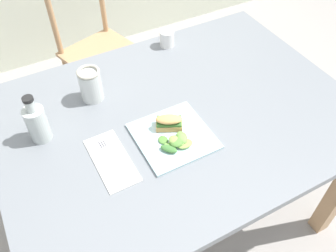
{
  "coord_description": "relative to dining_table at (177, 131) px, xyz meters",
  "views": [
    {
      "loc": [
        -0.57,
        -0.68,
        1.7
      ],
      "look_at": [
        -0.16,
        0.09,
        0.76
      ],
      "focal_mm": 37.81,
      "sensor_mm": 36.0,
      "label": 1
    }
  ],
  "objects": [
    {
      "name": "plate_lunch",
      "position": [
        -0.08,
        -0.1,
        0.11
      ],
      "size": [
        0.26,
        0.26,
        0.01
      ],
      "primitive_type": "cube",
      "color": "silver",
      "rests_on": "dining_table"
    },
    {
      "name": "cup_extra_side",
      "position": [
        0.17,
        0.41,
        0.15
      ],
      "size": [
        0.07,
        0.07,
        0.08
      ],
      "primitive_type": "cylinder",
      "color": "white",
      "rests_on": "dining_table"
    },
    {
      "name": "dining_table",
      "position": [
        0.0,
        0.0,
        0.0
      ],
      "size": [
        1.36,
        1.0,
        0.74
      ],
      "color": "slate",
      "rests_on": "ground"
    },
    {
      "name": "fork_on_napkin",
      "position": [
        -0.31,
        -0.08,
        0.11
      ],
      "size": [
        0.03,
        0.19,
        0.0
      ],
      "color": "silver",
      "rests_on": "napkin_folded"
    },
    {
      "name": "napkin_folded",
      "position": [
        -0.31,
        -0.09,
        0.11
      ],
      "size": [
        0.12,
        0.25,
        0.0
      ],
      "primitive_type": "cube",
      "rotation": [
        0.0,
        0.0,
        0.01
      ],
      "color": "silver",
      "rests_on": "dining_table"
    },
    {
      "name": "bottle_cold_brew",
      "position": [
        -0.49,
        0.12,
        0.17
      ],
      "size": [
        0.07,
        0.07,
        0.19
      ],
      "color": "black",
      "rests_on": "dining_table"
    },
    {
      "name": "sandwich_half_front",
      "position": [
        -0.07,
        -0.06,
        0.15
      ],
      "size": [
        0.11,
        0.09,
        0.06
      ],
      "color": "tan",
      "rests_on": "plate_lunch"
    },
    {
      "name": "salad_mixed_greens",
      "position": [
        -0.09,
        -0.15,
        0.13
      ],
      "size": [
        0.12,
        0.1,
        0.03
      ],
      "color": "#84A84C",
      "rests_on": "plate_lunch"
    },
    {
      "name": "chair_wooden_far",
      "position": [
        -0.02,
        0.94,
        -0.18
      ],
      "size": [
        0.5,
        0.5,
        0.87
      ],
      "color": "tan",
      "rests_on": "ground"
    },
    {
      "name": "mason_jar_iced_tea",
      "position": [
        -0.26,
        0.23,
        0.17
      ],
      "size": [
        0.09,
        0.09,
        0.14
      ],
      "color": "#C67528",
      "rests_on": "dining_table"
    },
    {
      "name": "ground_plane",
      "position": [
        0.09,
        -0.15,
        -0.63
      ],
      "size": [
        9.14,
        9.14,
        0.0
      ],
      "primitive_type": "plane",
      "color": "gray"
    }
  ]
}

